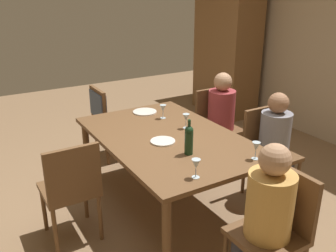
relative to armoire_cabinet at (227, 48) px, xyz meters
The scene contains 18 objects.
ground_plane 3.29m from the armoire_cabinet, 49.09° to the right, with size 10.00×10.00×0.00m, color #846647.
armoire_cabinet is the anchor object (origin of this frame).
dining_table 3.14m from the armoire_cabinet, 49.09° to the right, with size 1.87×1.19×0.74m.
chair_right_end 4.08m from the armoire_cabinet, 34.02° to the right, with size 0.44×0.44×0.92m.
chair_far_left 2.13m from the armoire_cabinet, 41.91° to the right, with size 0.44×0.44×0.92m.
chair_far_right 2.79m from the armoire_cabinet, 30.06° to the right, with size 0.44×0.44×0.92m.
chair_left_end 2.62m from the armoire_cabinet, 73.76° to the right, with size 0.44×0.46×0.92m.
chair_near 3.98m from the armoire_cabinet, 57.46° to the right, with size 0.44×0.44×0.92m.
person_woman_host 4.13m from the armoire_cabinet, 35.33° to the right, with size 0.31×0.36×1.15m.
person_man_bearded 2.18m from the armoire_cabinet, 39.88° to the right, with size 0.36×0.31×1.15m.
person_man_guest 2.87m from the armoire_cabinet, 28.91° to the right, with size 0.35×0.30×1.12m.
wine_bottle_tall_green 3.45m from the armoire_cabinet, 44.27° to the right, with size 0.07×0.07×0.31m.
wine_glass_near_left 3.84m from the armoire_cabinet, 42.39° to the right, with size 0.07×0.07×0.15m.
wine_glass_centre 2.87m from the armoire_cabinet, 46.97° to the right, with size 0.07×0.07×0.15m.
wine_glass_near_right 2.67m from the armoire_cabinet, 53.52° to the right, with size 0.07×0.07×0.15m.
wine_glass_far 3.46m from the armoire_cabinet, 35.13° to the right, with size 0.07×0.07×0.15m.
dinner_plate_host 3.28m from the armoire_cabinet, 49.09° to the right, with size 0.23×0.23×0.01m, color silver.
dinner_plate_guest_left 2.60m from the armoire_cabinet, 59.40° to the right, with size 0.26×0.26×0.01m, color silver.
Camera 1 is at (2.75, -1.64, 2.07)m, focal length 39.27 mm.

